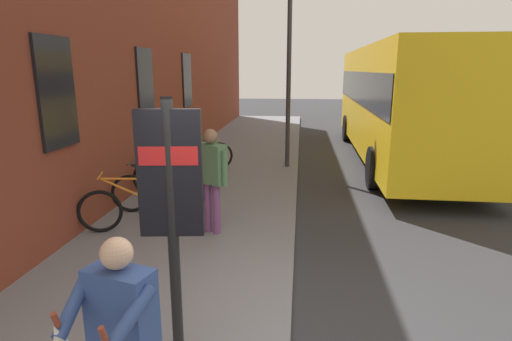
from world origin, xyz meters
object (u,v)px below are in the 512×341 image
at_px(bicycle_beside_lamp, 187,169).
at_px(pedestrian_by_facade, 211,170).
at_px(bicycle_mid_rack, 171,180).
at_px(bicycle_by_door, 134,208).
at_px(tourist_with_hotdogs, 120,324).
at_px(street_lamp, 289,56).
at_px(transit_info_sign, 171,191).
at_px(bicycle_far_end, 200,155).
at_px(bicycle_under_window, 159,192).
at_px(city_bus, 400,97).
at_px(bicycle_end_of_row, 193,162).

relative_size(bicycle_beside_lamp, pedestrian_by_facade, 1.03).
bearing_deg(bicycle_mid_rack, bicycle_by_door, 177.50).
height_order(tourist_with_hotdogs, street_lamp, street_lamp).
bearing_deg(street_lamp, transit_info_sign, 174.62).
bearing_deg(bicycle_by_door, transit_info_sign, -151.14).
relative_size(pedestrian_by_facade, street_lamp, 0.35).
distance_m(bicycle_beside_lamp, transit_info_sign, 5.97).
height_order(bicycle_by_door, bicycle_far_end, same).
relative_size(bicycle_under_window, bicycle_mid_rack, 1.00).
distance_m(city_bus, tourist_with_hotdogs, 11.44).
xyz_separation_m(bicycle_beside_lamp, pedestrian_by_facade, (-2.67, -1.16, 0.66)).
xyz_separation_m(bicycle_by_door, transit_info_sign, (-2.94, -1.62, 1.21)).
distance_m(bicycle_beside_lamp, tourist_with_hotdogs, 6.82).
relative_size(bicycle_beside_lamp, bicycle_end_of_row, 1.03).
bearing_deg(bicycle_end_of_row, bicycle_mid_rack, 179.45).
xyz_separation_m(bicycle_beside_lamp, bicycle_end_of_row, (0.74, 0.06, 0.00)).
bearing_deg(pedestrian_by_facade, transit_info_sign, -174.08).
bearing_deg(city_bus, bicycle_mid_rack, 131.49).
distance_m(bicycle_under_window, transit_info_sign, 4.31).
bearing_deg(bicycle_by_door, bicycle_mid_rack, -2.50).
relative_size(bicycle_by_door, transit_info_sign, 0.71).
xyz_separation_m(bicycle_mid_rack, pedestrian_by_facade, (-1.73, -1.23, 0.66)).
relative_size(bicycle_by_door, bicycle_under_window, 0.97).
relative_size(bicycle_beside_lamp, transit_info_sign, 0.74).
relative_size(transit_info_sign, tourist_with_hotdogs, 1.52).
bearing_deg(bicycle_under_window, pedestrian_by_facade, -126.04).
bearing_deg(bicycle_far_end, street_lamp, -74.36).
xyz_separation_m(transit_info_sign, pedestrian_by_facade, (2.98, 0.31, -0.55)).
bearing_deg(bicycle_mid_rack, bicycle_under_window, -177.70).
bearing_deg(bicycle_beside_lamp, pedestrian_by_facade, -156.55).
xyz_separation_m(bicycle_under_window, bicycle_end_of_row, (2.54, 0.02, -0.00)).
bearing_deg(bicycle_beside_lamp, bicycle_by_door, 176.82).
xyz_separation_m(bicycle_mid_rack, bicycle_far_end, (2.55, 0.01, 0.00)).
bearing_deg(bicycle_mid_rack, tourist_with_hotdogs, -165.46).
distance_m(bicycle_under_window, bicycle_far_end, 3.40).
relative_size(bicycle_mid_rack, bicycle_far_end, 1.02).
xyz_separation_m(bicycle_by_door, tourist_with_hotdogs, (-3.93, -1.56, 0.59)).
bearing_deg(transit_info_sign, pedestrian_by_facade, 5.92).
xyz_separation_m(bicycle_by_door, bicycle_far_end, (4.32, -0.06, 0.00)).
xyz_separation_m(bicycle_by_door, bicycle_under_window, (0.92, -0.11, 0.00)).
height_order(bicycle_by_door, bicycle_mid_rack, same).
distance_m(bicycle_under_window, street_lamp, 5.30).
bearing_deg(pedestrian_by_facade, tourist_with_hotdogs, -176.44).
bearing_deg(bicycle_end_of_row, bicycle_far_end, 1.98).
bearing_deg(pedestrian_by_facade, bicycle_end_of_row, 19.64).
height_order(bicycle_by_door, bicycle_under_window, same).
bearing_deg(transit_info_sign, bicycle_by_door, 28.86).
bearing_deg(street_lamp, bicycle_far_end, 105.64).
bearing_deg(bicycle_end_of_row, tourist_with_hotdogs, -168.79).
height_order(bicycle_mid_rack, pedestrian_by_facade, pedestrian_by_facade).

